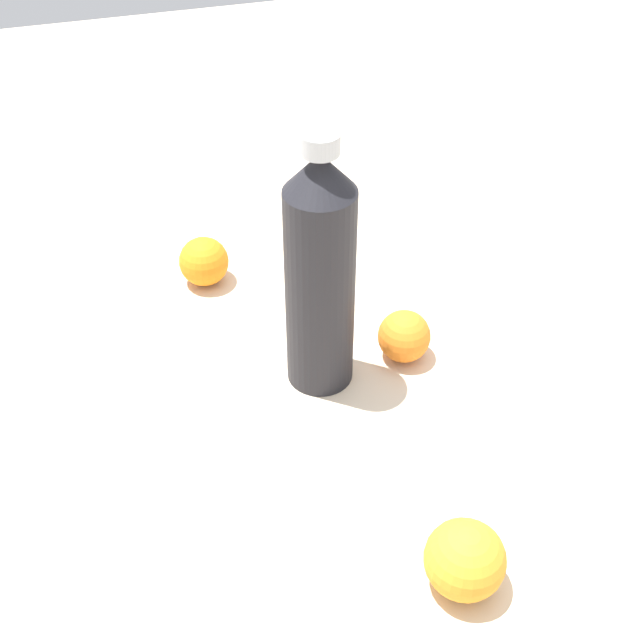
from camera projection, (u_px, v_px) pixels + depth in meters
ground_plane at (297, 383)px, 0.92m from camera, size 2.40×2.40×0.00m
water_bottle at (320, 273)px, 0.84m from camera, size 0.07×0.07×0.30m
orange_0 at (404, 336)px, 0.93m from camera, size 0.06×0.06×0.06m
orange_1 at (465, 560)px, 0.70m from camera, size 0.07×0.07×0.07m
orange_2 at (204, 261)px, 1.04m from camera, size 0.06×0.06×0.06m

